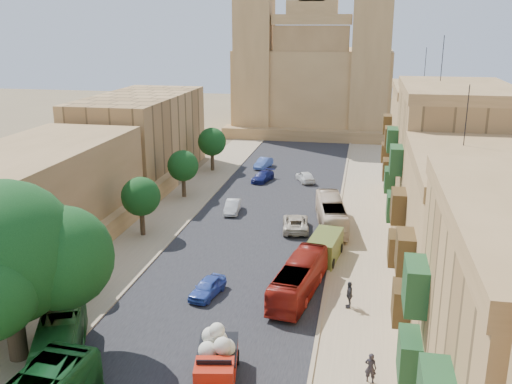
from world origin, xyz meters
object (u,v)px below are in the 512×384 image
at_px(olive_pickup, 325,247).
at_px(car_white_b, 305,177).
at_px(ficus_tree, 8,258).
at_px(bus_red_east, 299,279).
at_px(bus_cream_east, 331,214).
at_px(car_blue_a, 208,287).
at_px(bus_green_north, 58,350).
at_px(car_white_a, 233,207).
at_px(street_tree_c, 183,166).
at_px(pedestrian_a, 371,368).
at_px(street_tree_b, 141,197).
at_px(pedestrian_c, 349,295).
at_px(street_tree_a, 75,257).
at_px(red_truck, 216,362).
at_px(car_dkblue, 263,177).
at_px(church, 314,76).
at_px(car_blue_b, 263,163).
at_px(street_tree_d, 212,142).
at_px(car_cream, 296,223).

height_order(olive_pickup, car_white_b, olive_pickup).
height_order(ficus_tree, bus_red_east, ficus_tree).
xyz_separation_m(bus_cream_east, car_blue_a, (-7.53, -15.75, -0.69)).
relative_size(bus_green_north, car_white_a, 2.56).
bearing_deg(street_tree_c, car_white_b, 34.59).
bearing_deg(pedestrian_a, street_tree_b, -31.78).
bearing_deg(bus_green_north, bus_cream_east, 40.69).
height_order(bus_cream_east, pedestrian_c, bus_cream_east).
bearing_deg(street_tree_b, car_white_b, 58.85).
bearing_deg(street_tree_a, red_truck, -34.54).
xyz_separation_m(bus_cream_east, car_dkblue, (-9.12, 14.64, -0.73)).
distance_m(street_tree_c, olive_pickup, 22.01).
xyz_separation_m(church, bus_red_east, (5.20, -63.80, -8.27)).
height_order(street_tree_b, car_blue_b, street_tree_b).
bearing_deg(car_blue_b, street_tree_b, -92.41).
xyz_separation_m(car_blue_a, pedestrian_a, (11.16, -8.05, 0.23)).
bearing_deg(street_tree_a, pedestrian_a, -17.98).
bearing_deg(street_tree_a, bus_green_north, -68.33).
relative_size(car_white_a, pedestrian_c, 2.02).
bearing_deg(ficus_tree, car_white_b, 73.73).
xyz_separation_m(street_tree_c, bus_green_north, (3.50, -32.81, -2.13)).
height_order(car_blue_a, car_blue_b, car_blue_b).
distance_m(street_tree_d, red_truck, 46.13).
xyz_separation_m(ficus_tree, red_truck, (11.63, -0.42, -4.76)).
height_order(bus_cream_east, pedestrian_a, bus_cream_east).
xyz_separation_m(ficus_tree, olive_pickup, (15.91, 17.64, -5.20)).
bearing_deg(ficus_tree, car_cream, 61.81).
bearing_deg(pedestrian_c, bus_cream_east, -177.30).
xyz_separation_m(church, car_cream, (3.36, -50.78, -8.82)).
bearing_deg(car_cream, car_blue_a, 65.17).
xyz_separation_m(street_tree_a, car_dkblue, (7.38, 31.90, -2.21)).
height_order(bus_cream_east, car_blue_b, bus_cream_east).
bearing_deg(bus_cream_east, car_white_b, -84.19).
bearing_deg(bus_cream_east, pedestrian_c, 89.08).
distance_m(bus_green_north, car_white_b, 42.35).
height_order(street_tree_a, street_tree_b, street_tree_b).
distance_m(car_white_a, car_dkblue, 12.29).
height_order(street_tree_b, bus_red_east, street_tree_b).
bearing_deg(car_blue_a, street_tree_a, -158.64).
relative_size(olive_pickup, car_cream, 1.02).
relative_size(red_truck, car_white_b, 1.49).
height_order(car_dkblue, car_blue_b, car_blue_b).
bearing_deg(car_white_b, car_dkblue, -15.56).
xyz_separation_m(red_truck, car_blue_a, (-3.26, 9.93, -0.78)).
height_order(church, car_white_a, church).
height_order(street_tree_d, car_blue_b, street_tree_d).
bearing_deg(street_tree_d, church, 71.91).
bearing_deg(car_white_b, church, -109.04).
bearing_deg(car_white_a, pedestrian_a, -66.96).
height_order(red_truck, car_dkblue, red_truck).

